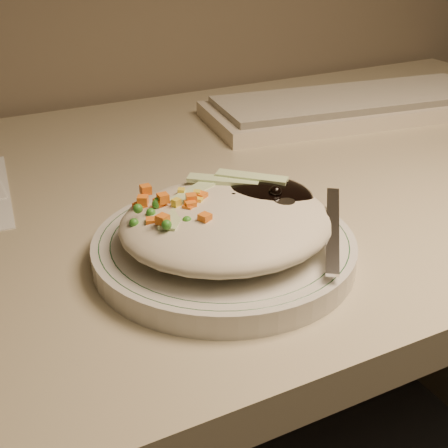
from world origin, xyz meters
name	(u,v)px	position (x,y,z in m)	size (l,w,h in m)	color
desk	(207,316)	(0.00, 1.38, 0.54)	(1.40, 0.70, 0.74)	tan
plate	(224,249)	(-0.07, 1.20, 0.75)	(0.24, 0.24, 0.02)	beige
plate_rim	(224,240)	(-0.07, 1.20, 0.76)	(0.23, 0.23, 0.00)	#144723
meal	(229,218)	(-0.06, 1.20, 0.78)	(0.21, 0.19, 0.05)	beige
keyboard	(354,106)	(0.31, 1.49, 0.76)	(0.47, 0.22, 0.03)	beige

